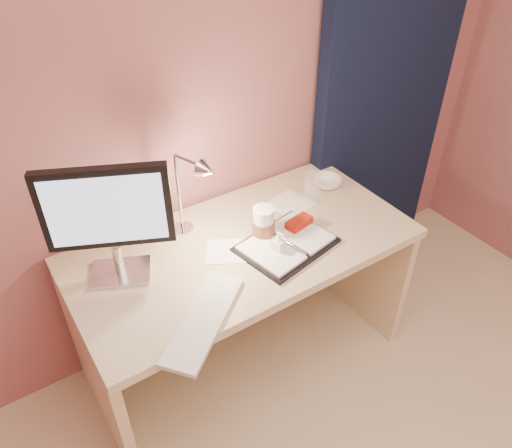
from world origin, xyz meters
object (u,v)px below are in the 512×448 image
coffee_cup (264,224)px  dark_jar (148,214)px  desk (235,274)px  lotion_bottle (278,243)px  monitor (109,214)px  keyboard (204,320)px  bowl (327,182)px  desk_lamp (180,196)px  clear_cup (313,188)px  planner (287,242)px

coffee_cup → dark_jar: size_ratio=0.86×
desk → lotion_bottle: bearing=-67.4°
monitor → keyboard: size_ratio=1.06×
monitor → bowl: 1.07m
bowl → desk_lamp: desk_lamp is taller
monitor → dark_jar: size_ratio=2.76×
monitor → keyboard: bearing=-43.9°
bowl → dark_jar: (-0.83, 0.15, 0.06)m
keyboard → clear_cup: (0.76, 0.37, 0.06)m
clear_cup → desk_lamp: desk_lamp is taller
keyboard → bowl: (0.89, 0.42, 0.01)m
keyboard → bowl: bowl is taller
lotion_bottle → desk: bearing=112.6°
desk → clear_cup: clear_cup is taller
keyboard → clear_cup: bearing=-12.5°
bowl → clear_cup: bearing=-158.4°
keyboard → clear_cup: 0.84m
desk_lamp → planner: bearing=-53.6°
monitor → desk_lamp: monitor is taller
planner → desk_lamp: desk_lamp is taller
coffee_cup → desk: bearing=136.4°
coffee_cup → clear_cup: 0.35m
dark_jar → bowl: bearing=-10.0°
bowl → lotion_bottle: (-0.47, -0.27, 0.03)m
desk_lamp → desk: bearing=-33.6°
keyboard → desk_lamp: (0.13, 0.40, 0.23)m
keyboard → desk_lamp: bearing=33.0°
coffee_cup → dark_jar: dark_jar is taller
bowl → keyboard: bearing=-154.7°
planner → dark_jar: dark_jar is taller
coffee_cup → bowl: 0.50m
planner → bowl: planner is taller
monitor → coffee_cup: bearing=13.6°
keyboard → lotion_bottle: lotion_bottle is taller
clear_cup → bowl: 0.15m
monitor → clear_cup: bearing=24.2°
coffee_cup → bowl: bearing=18.4°
bowl → lotion_bottle: lotion_bottle is taller
lotion_bottle → keyboard: bearing=-160.1°
keyboard → planner: planner is taller
desk → monitor: monitor is taller
bowl → desk: bearing=-172.9°
desk → keyboard: size_ratio=3.16×
planner → desk_lamp: 0.47m
desk_lamp → clear_cup: bearing=-23.0°
clear_cup → dark_jar: dark_jar is taller
lotion_bottle → coffee_cup: bearing=86.3°
monitor → planner: 0.71m
monitor → planner: bearing=6.6°
clear_cup → lotion_bottle: 0.41m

